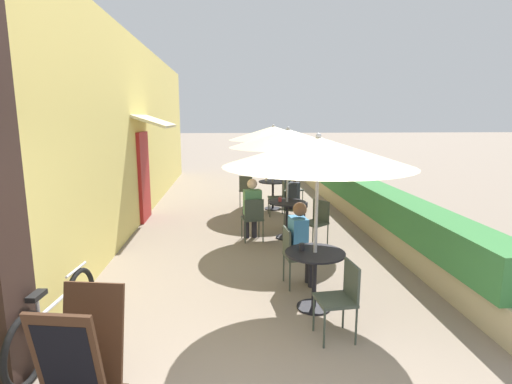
% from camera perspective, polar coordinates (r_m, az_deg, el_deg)
% --- Properties ---
extents(cafe_facade_wall, '(0.98, 14.63, 4.20)m').
position_cam_1_polar(cafe_facade_wall, '(10.39, -16.17, 8.31)').
color(cafe_facade_wall, '#E0CC6B').
rests_on(cafe_facade_wall, ground_plane).
extents(planter_hedge, '(0.60, 13.63, 1.01)m').
position_cam_1_polar(planter_hedge, '(10.83, 12.87, 0.26)').
color(planter_hedge, tan).
rests_on(planter_hedge, ground_plane).
extents(patio_table_near, '(0.76, 0.76, 0.76)m').
position_cam_1_polar(patio_table_near, '(5.23, 8.38, -10.70)').
color(patio_table_near, black).
rests_on(patio_table_near, ground_plane).
extents(patio_umbrella_near, '(2.33, 2.33, 2.25)m').
position_cam_1_polar(patio_umbrella_near, '(4.89, 8.85, 5.70)').
color(patio_umbrella_near, '#B7B7BC').
rests_on(patio_umbrella_near, ground_plane).
extents(cafe_chair_near_left, '(0.44, 0.44, 0.87)m').
position_cam_1_polar(cafe_chair_near_left, '(4.65, 12.16, -14.06)').
color(cafe_chair_near_left, '#384238').
rests_on(cafe_chair_near_left, ground_plane).
extents(cafe_chair_near_right, '(0.44, 0.44, 0.87)m').
position_cam_1_polar(cafe_chair_near_right, '(5.87, 5.43, -8.53)').
color(cafe_chair_near_right, '#384238').
rests_on(cafe_chair_near_right, ground_plane).
extents(seated_patron_near_right, '(0.43, 0.36, 1.25)m').
position_cam_1_polar(seated_patron_near_right, '(5.84, 6.53, -6.87)').
color(seated_patron_near_right, '#23232D').
rests_on(seated_patron_near_right, ground_plane).
extents(coffee_cup_near, '(0.07, 0.07, 0.09)m').
position_cam_1_polar(coffee_cup_near, '(5.20, 6.57, -7.77)').
color(coffee_cup_near, '#232328').
rests_on(coffee_cup_near, patio_table_near).
extents(patio_table_mid, '(0.76, 0.76, 0.76)m').
position_cam_1_polar(patio_table_mid, '(8.13, 4.44, -2.85)').
color(patio_table_mid, black).
rests_on(patio_table_mid, ground_plane).
extents(patio_umbrella_mid, '(2.33, 2.33, 2.25)m').
position_cam_1_polar(patio_umbrella_mid, '(7.92, 4.59, 7.64)').
color(patio_umbrella_mid, '#B7B7BC').
rests_on(patio_umbrella_mid, ground_plane).
extents(cafe_chair_mid_left, '(0.52, 0.52, 0.87)m').
position_cam_1_polar(cafe_chair_mid_left, '(8.84, 5.01, -1.95)').
color(cafe_chair_mid_left, '#384238').
rests_on(cafe_chair_mid_left, ground_plane).
extents(seated_patron_mid_left, '(0.49, 0.44, 1.25)m').
position_cam_1_polar(seated_patron_mid_left, '(8.78, 5.74, -0.91)').
color(seated_patron_mid_left, '#23232D').
rests_on(seated_patron_mid_left, ground_plane).
extents(cafe_chair_mid_right, '(0.46, 0.46, 0.87)m').
position_cam_1_polar(cafe_chair_mid_right, '(7.89, -0.43, -3.46)').
color(cafe_chair_mid_right, '#384238').
rests_on(cafe_chair_mid_right, ground_plane).
extents(seated_patron_mid_right, '(0.38, 0.44, 1.25)m').
position_cam_1_polar(seated_patron_mid_right, '(7.96, -0.60, -2.08)').
color(seated_patron_mid_right, '#23232D').
rests_on(seated_patron_mid_right, ground_plane).
extents(cafe_chair_mid_back, '(0.56, 0.56, 0.87)m').
position_cam_1_polar(cafe_chair_mid_back, '(7.74, 8.75, -3.87)').
color(cafe_chair_mid_back, '#384238').
rests_on(cafe_chair_mid_back, ground_plane).
extents(coffee_cup_mid, '(0.07, 0.07, 0.09)m').
position_cam_1_polar(coffee_cup_mid, '(8.08, 3.45, -1.05)').
color(coffee_cup_mid, '#B73D3D').
rests_on(coffee_cup_mid, patio_table_mid).
extents(patio_table_far, '(0.76, 0.76, 0.76)m').
position_cam_1_polar(patio_table_far, '(10.68, 2.43, 0.42)').
color(patio_table_far, black).
rests_on(patio_table_far, ground_plane).
extents(patio_umbrella_far, '(2.33, 2.33, 2.25)m').
position_cam_1_polar(patio_umbrella_far, '(10.52, 2.49, 8.40)').
color(patio_umbrella_far, '#B7B7BC').
rests_on(patio_umbrella_far, ground_plane).
extents(cafe_chair_far_left, '(0.55, 0.55, 0.87)m').
position_cam_1_polar(cafe_chair_far_left, '(11.18, 5.15, 0.71)').
color(cafe_chair_far_left, '#384238').
rests_on(cafe_chair_far_left, ground_plane).
extents(cafe_chair_far_right, '(0.55, 0.55, 0.87)m').
position_cam_1_polar(cafe_chair_far_right, '(10.91, -1.22, 0.50)').
color(cafe_chair_far_right, '#384238').
rests_on(cafe_chair_far_right, ground_plane).
extents(cafe_chair_far_back, '(0.40, 0.40, 0.87)m').
position_cam_1_polar(cafe_chair_far_back, '(9.99, 3.36, -0.47)').
color(cafe_chair_far_back, '#384238').
rests_on(cafe_chair_far_back, ground_plane).
extents(coffee_cup_far, '(0.07, 0.07, 0.09)m').
position_cam_1_polar(coffee_cup_far, '(10.62, 1.53, 1.78)').
color(coffee_cup_far, white).
rests_on(coffee_cup_far, patio_table_far).
extents(bicycle_leaning, '(0.24, 1.77, 0.79)m').
position_cam_1_polar(bicycle_leaning, '(4.84, -26.64, -15.95)').
color(bicycle_leaning, black).
rests_on(bicycle_leaning, ground_plane).
extents(menu_board, '(0.65, 0.71, 0.98)m').
position_cam_1_polar(menu_board, '(3.93, -23.68, -20.14)').
color(menu_board, '#422819').
rests_on(menu_board, ground_plane).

